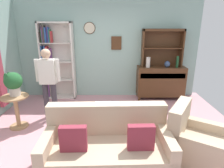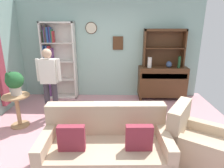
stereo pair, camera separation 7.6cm
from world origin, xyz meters
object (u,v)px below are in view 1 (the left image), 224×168
sideboard (160,81)px  sideboard_hutch (162,43)px  bookshelf (55,61)px  bottle_wine (177,62)px  person_reading (48,79)px  armchair_floral (194,143)px  vase_round (167,64)px  plant_stand (16,108)px  couch_floral (107,148)px  vase_tall (148,62)px  potted_plant_large (13,82)px

sideboard → sideboard_hutch: size_ratio=1.18×
bookshelf → bottle_wine: 3.34m
sideboard → person_reading: person_reading is taller
armchair_floral → vase_round: bearing=85.1°
vase_round → plant_stand: size_ratio=0.25×
vase_round → bottle_wine: (0.26, -0.02, 0.07)m
plant_stand → armchair_floral: bearing=-17.0°
couch_floral → armchair_floral: couch_floral is taller
bookshelf → person_reading: (0.22, -1.28, -0.14)m
vase_tall → person_reading: bearing=-154.5°
plant_stand → potted_plant_large: size_ratio=1.44×
bookshelf → potted_plant_large: 1.69m
bookshelf → couch_floral: 3.31m
sideboard → couch_floral: (-1.43, -2.76, -0.20)m
couch_floral → armchair_floral: 1.35m
bookshelf → armchair_floral: size_ratio=1.98×
couch_floral → potted_plant_large: bearing=147.5°
couch_floral → armchair_floral: (1.34, 0.17, -0.02)m
bookshelf → sideboard: bookshelf is taller
sideboard_hutch → plant_stand: 3.88m
vase_tall → bottle_wine: (0.78, -0.01, 0.02)m
vase_tall → armchair_floral: bearing=-83.1°
sideboard → vase_tall: 0.68m
bookshelf → plant_stand: 1.83m
armchair_floral → bottle_wine: bearing=79.2°
person_reading → vase_round: bearing=21.5°
bottle_wine → potted_plant_large: 3.97m
plant_stand → vase_tall: bearing=27.7°
bookshelf → bottle_wine: bookshelf is taller
sideboard_hutch → couch_floral: 3.44m
armchair_floral → potted_plant_large: (-3.21, 1.02, 0.67)m
couch_floral → bookshelf: bearing=118.2°
sideboard_hutch → vase_tall: 0.66m
sideboard → vase_round: (0.13, -0.07, 0.50)m
person_reading → bottle_wine: bearing=19.5°
bottle_wine → sideboard: bearing=167.1°
couch_floral → plant_stand: size_ratio=2.68×
vase_tall → vase_round: bearing=1.5°
sideboard → armchair_floral: 2.60m
bookshelf → vase_tall: bearing=-3.7°
plant_stand → person_reading: (0.57, 0.41, 0.49)m
bookshelf → potted_plant_large: bookshelf is taller
armchair_floral → sideboard_hutch: bearing=88.2°
couch_floral → plant_stand: bearing=148.3°
vase_round → armchair_floral: vase_round is taller
vase_round → plant_stand: (-3.42, -1.54, -0.59)m
sideboard_hutch → bottle_wine: size_ratio=3.58×
bookshelf → sideboard_hutch: bookshelf is taller
person_reading → plant_stand: bearing=-144.0°
armchair_floral → bookshelf: bearing=137.0°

